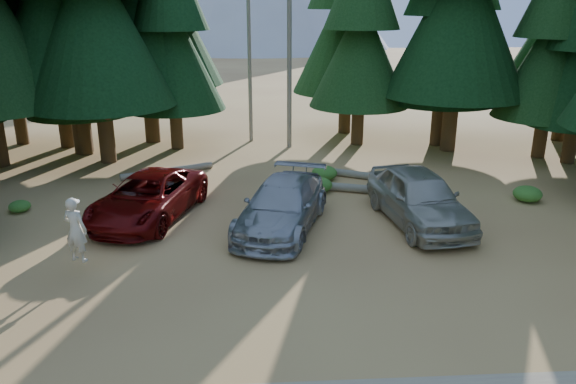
% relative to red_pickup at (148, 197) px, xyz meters
% --- Properties ---
extents(ground, '(160.00, 160.00, 0.00)m').
position_rel_red_pickup_xyz_m(ground, '(4.77, -4.58, -0.78)').
color(ground, '#9D6F42').
rests_on(ground, ground).
extents(forest_belt_north, '(36.00, 7.00, 22.00)m').
position_rel_red_pickup_xyz_m(forest_belt_north, '(4.77, 10.42, -0.78)').
color(forest_belt_north, black).
rests_on(forest_belt_north, ground).
extents(snag_front, '(0.24, 0.24, 12.00)m').
position_rel_red_pickup_xyz_m(snag_front, '(5.57, 9.92, 5.22)').
color(snag_front, gray).
rests_on(snag_front, ground).
extents(snag_back, '(0.20, 0.20, 10.00)m').
position_rel_red_pickup_xyz_m(snag_back, '(3.57, 11.42, 4.22)').
color(snag_back, gray).
rests_on(snag_back, ground).
extents(red_pickup, '(4.09, 6.14, 1.57)m').
position_rel_red_pickup_xyz_m(red_pickup, '(0.00, 0.00, 0.00)').
color(red_pickup, '#580807').
rests_on(red_pickup, ground).
extents(silver_minivan_center, '(3.90, 6.02, 1.62)m').
position_rel_red_pickup_xyz_m(silver_minivan_center, '(4.63, -1.23, 0.03)').
color(silver_minivan_center, '#A2A4AA').
rests_on(silver_minivan_center, ground).
extents(silver_minivan_right, '(2.96, 5.76, 1.87)m').
position_rel_red_pickup_xyz_m(silver_minivan_right, '(9.33, -1.02, 0.15)').
color(silver_minivan_right, '#ADA999').
rests_on(silver_minivan_right, ground).
extents(frisbee_player, '(0.80, 0.66, 1.88)m').
position_rel_red_pickup_xyz_m(frisbee_player, '(-1.23, -4.11, 0.52)').
color(frisbee_player, beige).
rests_on(frisbee_player, ground).
extents(log_left, '(3.87, 2.01, 0.30)m').
position_rel_red_pickup_xyz_m(log_left, '(-0.12, 5.33, -0.64)').
color(log_left, gray).
rests_on(log_left, ground).
extents(log_mid, '(3.57, 2.08, 0.32)m').
position_rel_red_pickup_xyz_m(log_mid, '(8.71, 3.94, -0.62)').
color(log_mid, gray).
rests_on(log_mid, ground).
extents(log_right, '(5.10, 1.98, 0.34)m').
position_rel_red_pickup_xyz_m(log_right, '(7.53, 2.42, -0.61)').
color(log_right, gray).
rests_on(log_right, ground).
extents(shrub_far_left, '(0.96, 0.96, 0.53)m').
position_rel_red_pickup_xyz_m(shrub_far_left, '(0.20, 1.63, -0.52)').
color(shrub_far_left, '#31661E').
rests_on(shrub_far_left, ground).
extents(shrub_left, '(0.78, 0.78, 0.43)m').
position_rel_red_pickup_xyz_m(shrub_left, '(-0.26, 2.96, -0.57)').
color(shrub_left, '#31661E').
rests_on(shrub_left, ground).
extents(shrub_center_left, '(1.16, 1.16, 0.64)m').
position_rel_red_pickup_xyz_m(shrub_center_left, '(5.80, 2.41, -0.46)').
color(shrub_center_left, '#31661E').
rests_on(shrub_center_left, ground).
extents(shrub_center_right, '(1.09, 1.09, 0.60)m').
position_rel_red_pickup_xyz_m(shrub_center_right, '(6.72, 4.12, -0.48)').
color(shrub_center_right, '#31661E').
rests_on(shrub_center_right, ground).
extents(shrub_right, '(1.05, 1.05, 0.58)m').
position_rel_red_pickup_xyz_m(shrub_right, '(6.31, 2.52, -0.49)').
color(shrub_right, '#31661E').
rests_on(shrub_right, ground).
extents(shrub_far_right, '(0.90, 0.90, 0.49)m').
position_rel_red_pickup_xyz_m(shrub_far_right, '(10.31, 3.68, -0.54)').
color(shrub_far_right, '#31661E').
rests_on(shrub_far_right, ground).
extents(shrub_edge_west, '(0.76, 0.76, 0.42)m').
position_rel_red_pickup_xyz_m(shrub_edge_west, '(-4.82, 0.92, -0.57)').
color(shrub_edge_west, '#31661E').
rests_on(shrub_edge_west, ground).
extents(shrub_edge_east, '(1.07, 1.07, 0.59)m').
position_rel_red_pickup_xyz_m(shrub_edge_east, '(14.14, 0.92, -0.49)').
color(shrub_edge_east, '#31661E').
rests_on(shrub_edge_east, ground).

